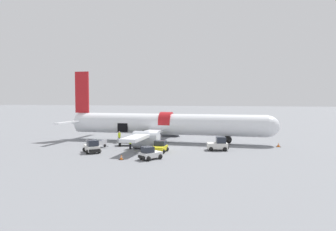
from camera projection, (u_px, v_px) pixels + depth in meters
name	position (u px, v px, depth m)	size (l,w,h in m)	color
ground_plane	(161.00, 148.00, 41.20)	(500.00, 500.00, 0.00)	slate
airplane	(163.00, 125.00, 47.56)	(34.30, 27.08, 11.43)	white
baggage_tug_lead	(160.00, 147.00, 38.46)	(2.13, 2.75, 1.42)	yellow
baggage_tug_mid	(150.00, 154.00, 33.70)	(2.57, 2.86, 1.47)	white
baggage_tug_rear	(218.00, 145.00, 39.69)	(3.02, 2.38, 1.79)	silver
baggage_tug_spare	(92.00, 147.00, 37.95)	(2.97, 3.09, 1.64)	silver
baggage_cart_loading	(128.00, 142.00, 43.74)	(3.75, 2.65, 1.06)	#999BA0
baggage_cart_queued	(97.00, 143.00, 42.14)	(3.53, 2.34, 1.10)	silver
ground_crew_loader_a	(156.00, 138.00, 44.92)	(0.65, 0.53, 1.85)	black
ground_crew_loader_b	(149.00, 139.00, 44.80)	(0.59, 0.47, 1.69)	black
ground_crew_driver	(119.00, 137.00, 46.32)	(0.55, 0.61, 1.81)	black
ground_crew_supervisor	(158.00, 139.00, 43.81)	(0.57, 0.57, 1.79)	#2D2D33
ground_crew_helper	(130.00, 143.00, 40.47)	(0.51, 0.51, 1.58)	black
safety_cone_nose	(278.00, 145.00, 42.54)	(0.64, 0.64, 0.56)	black
safety_cone_engine_left	(121.00, 157.00, 33.56)	(0.50, 0.50, 0.55)	black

